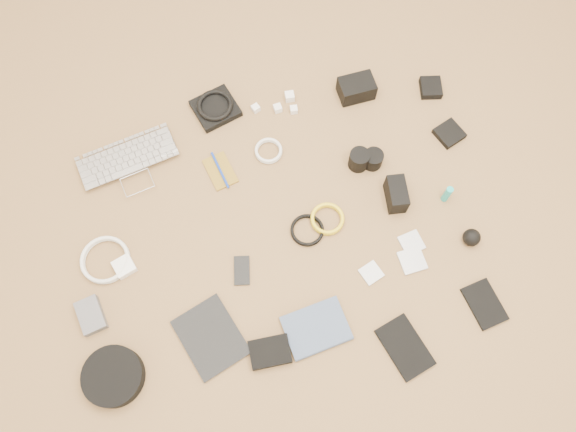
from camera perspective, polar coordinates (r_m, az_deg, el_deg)
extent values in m
cube|color=olive|center=(1.92, -1.12, -1.59)|extent=(4.00, 4.00, 0.04)
imported|color=#B4B4B8|center=(2.05, -15.54, 4.60)|extent=(0.39, 0.31, 0.03)
cube|color=black|center=(2.11, -7.37, 10.79)|extent=(0.19, 0.18, 0.03)
torus|color=black|center=(2.09, -7.44, 11.10)|extent=(0.17, 0.17, 0.02)
cube|color=white|center=(2.10, -3.31, 10.87)|extent=(0.03, 0.03, 0.02)
cube|color=white|center=(2.09, -1.06, 10.89)|extent=(0.03, 0.03, 0.03)
cube|color=white|center=(2.12, 0.16, 12.05)|extent=(0.03, 0.03, 0.03)
cube|color=white|center=(2.09, 0.59, 10.75)|extent=(0.03, 0.03, 0.02)
cube|color=black|center=(2.12, 6.96, 12.75)|extent=(0.13, 0.10, 0.07)
cube|color=black|center=(2.20, 14.30, 12.52)|extent=(0.09, 0.10, 0.03)
cube|color=olive|center=(1.99, -6.90, 4.56)|extent=(0.11, 0.15, 0.01)
cylinder|color=#1434AA|center=(1.99, -6.92, 4.66)|extent=(0.04, 0.15, 0.01)
torus|color=silver|center=(2.01, -1.98, 6.56)|extent=(0.12, 0.12, 0.01)
cylinder|color=black|center=(1.98, 7.21, 5.70)|extent=(0.08, 0.08, 0.08)
cylinder|color=black|center=(1.99, 8.63, 5.73)|extent=(0.09, 0.09, 0.06)
cube|color=black|center=(2.12, 16.06, 8.05)|extent=(0.12, 0.12, 0.02)
cube|color=white|center=(1.92, -16.29, -4.95)|extent=(0.08, 0.08, 0.03)
torus|color=silver|center=(1.95, -18.01, -4.32)|extent=(0.21, 0.21, 0.01)
torus|color=black|center=(1.89, 1.96, -1.50)|extent=(0.15, 0.15, 0.01)
torus|color=yellow|center=(1.91, 4.00, -0.36)|extent=(0.14, 0.14, 0.01)
cube|color=black|center=(1.94, 10.95, 2.18)|extent=(0.07, 0.12, 0.08)
cylinder|color=#1AADAA|center=(1.98, 15.85, 2.16)|extent=(0.03, 0.03, 0.08)
cube|color=#56555A|center=(1.91, -19.38, -9.51)|extent=(0.10, 0.13, 0.03)
cube|color=black|center=(1.82, -7.86, -12.09)|extent=(0.24, 0.27, 0.01)
cube|color=black|center=(1.86, -4.71, -5.54)|extent=(0.07, 0.11, 0.01)
cube|color=silver|center=(1.87, 8.45, -5.75)|extent=(0.08, 0.08, 0.01)
cube|color=silver|center=(1.92, 12.43, -2.68)|extent=(0.08, 0.08, 0.01)
cube|color=silver|center=(1.91, 12.50, -4.44)|extent=(0.09, 0.09, 0.01)
sphere|color=black|center=(1.96, 18.15, -2.08)|extent=(0.07, 0.07, 0.06)
cylinder|color=black|center=(1.85, -17.32, -15.29)|extent=(0.23, 0.23, 0.05)
cube|color=black|center=(1.79, -1.85, -13.64)|extent=(0.13, 0.09, 0.03)
imported|color=#41516F|center=(1.80, 3.79, -13.46)|extent=(0.22, 0.18, 0.02)
cube|color=black|center=(1.84, 11.80, -12.91)|extent=(0.16, 0.21, 0.01)
cube|color=black|center=(1.93, 19.33, -8.44)|extent=(0.12, 0.16, 0.01)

